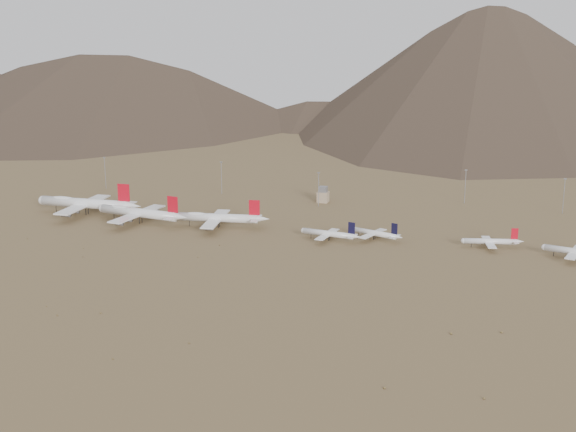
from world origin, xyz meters
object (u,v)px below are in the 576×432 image
(control_tower, at_px, (323,195))
(narrowbody_a, at_px, (330,234))
(narrowbody_b, at_px, (375,233))
(widebody_centre, at_px, (139,213))
(widebody_west, at_px, (85,203))
(widebody_east, at_px, (218,218))

(control_tower, bearing_deg, narrowbody_a, -74.34)
(narrowbody_a, height_order, narrowbody_b, narrowbody_a)
(widebody_centre, distance_m, narrowbody_a, 133.79)
(widebody_centre, bearing_deg, narrowbody_b, 10.21)
(control_tower, bearing_deg, widebody_centre, -138.40)
(widebody_west, bearing_deg, widebody_centre, -13.73)
(widebody_centre, xyz_separation_m, narrowbody_b, (160.45, 3.39, -3.19))
(widebody_west, relative_size, narrowbody_b, 2.19)
(widebody_west, distance_m, narrowbody_b, 207.83)
(widebody_west, xyz_separation_m, narrowbody_a, (180.78, -17.94, -3.85))
(widebody_centre, height_order, narrowbody_a, widebody_centre)
(widebody_east, bearing_deg, narrowbody_b, -7.67)
(widebody_west, distance_m, narrowbody_a, 181.71)
(narrowbody_b, bearing_deg, widebody_west, -161.71)
(control_tower, bearing_deg, narrowbody_b, -58.68)
(control_tower, bearing_deg, widebody_east, -119.30)
(widebody_west, height_order, widebody_east, widebody_west)
(widebody_centre, distance_m, control_tower, 141.10)
(widebody_centre, height_order, narrowbody_b, widebody_centre)
(narrowbody_b, relative_size, control_tower, 3.04)
(narrowbody_a, bearing_deg, narrowbody_b, 29.70)
(narrowbody_a, bearing_deg, widebody_centre, -173.32)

